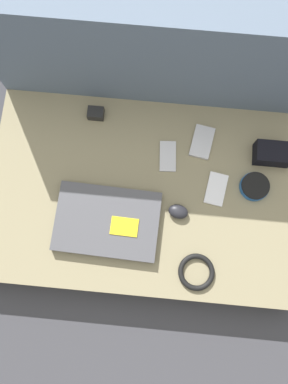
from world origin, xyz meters
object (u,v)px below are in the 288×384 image
(computer_mouse, at_px, (178,212))
(phone_silver, at_px, (168,156))
(phone_black, at_px, (202,142))
(charger_brick, at_px, (96,113))
(camera_pouch, at_px, (273,154))
(speaker_puck, at_px, (255,186))
(laptop, at_px, (107,222))
(phone_small, at_px, (216,189))

(computer_mouse, xyz_separation_m, phone_silver, (-0.05, 0.19, -0.01))
(phone_black, height_order, charger_brick, charger_brick)
(phone_silver, xyz_separation_m, charger_brick, (-0.27, 0.13, 0.01))
(camera_pouch, relative_size, charger_brick, 2.19)
(camera_pouch, bearing_deg, speaker_puck, -114.59)
(laptop, relative_size, computer_mouse, 4.69)
(laptop, relative_size, phone_silver, 3.09)
(computer_mouse, xyz_separation_m, charger_brick, (-0.32, 0.32, 0.00))
(phone_silver, height_order, charger_brick, charger_brick)
(phone_small, bearing_deg, camera_pouch, 46.02)
(phone_small, bearing_deg, computer_mouse, -134.11)
(speaker_puck, xyz_separation_m, phone_silver, (-0.30, 0.08, -0.01))
(phone_black, bearing_deg, camera_pouch, 2.80)
(camera_pouch, bearing_deg, phone_black, 173.20)
(phone_silver, bearing_deg, charger_brick, 150.00)
(speaker_puck, height_order, phone_small, speaker_puck)
(phone_silver, bearing_deg, laptop, -130.29)
(speaker_puck, xyz_separation_m, phone_small, (-0.13, -0.02, -0.01))
(camera_pouch, bearing_deg, laptop, -152.34)
(laptop, relative_size, speaker_puck, 3.54)
(phone_silver, distance_m, phone_small, 0.20)
(computer_mouse, height_order, phone_black, computer_mouse)
(computer_mouse, relative_size, phone_small, 0.62)
(laptop, bearing_deg, computer_mouse, 15.12)
(computer_mouse, height_order, camera_pouch, camera_pouch)
(phone_silver, relative_size, phone_small, 0.94)
(phone_small, distance_m, camera_pouch, 0.23)
(laptop, distance_m, phone_silver, 0.31)
(charger_brick, bearing_deg, phone_black, -10.09)
(phone_black, distance_m, camera_pouch, 0.24)
(phone_silver, xyz_separation_m, camera_pouch, (0.35, 0.03, 0.03))
(computer_mouse, bearing_deg, laptop, -155.76)
(speaker_puck, height_order, phone_black, speaker_puck)
(computer_mouse, bearing_deg, phone_small, 47.49)
(phone_silver, xyz_separation_m, phone_small, (0.17, -0.10, 0.00))
(computer_mouse, xyz_separation_m, camera_pouch, (0.31, 0.23, 0.02))
(phone_small, distance_m, charger_brick, 0.50)
(laptop, distance_m, phone_black, 0.43)
(speaker_puck, relative_size, camera_pouch, 0.81)
(computer_mouse, relative_size, camera_pouch, 0.61)
(phone_small, height_order, camera_pouch, camera_pouch)
(phone_black, xyz_separation_m, camera_pouch, (0.24, -0.03, 0.02))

